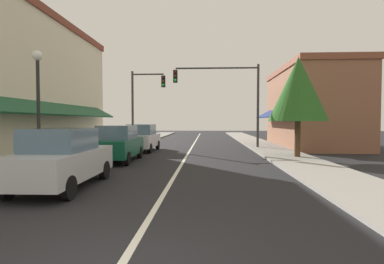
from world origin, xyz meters
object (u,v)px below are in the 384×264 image
(parked_car_nearest_left, at_px, (62,158))
(street_lamp_left_near, at_px, (38,91))
(traffic_signal_left_corner, at_px, (143,97))
(tree_right_near, at_px, (298,89))
(parked_car_second_left, at_px, (118,144))
(parked_car_third_left, at_px, (142,138))
(traffic_signal_mast_arm, at_px, (229,90))

(parked_car_nearest_left, bearing_deg, street_lamp_left_near, 132.64)
(traffic_signal_left_corner, xyz_separation_m, tree_right_near, (9.86, -7.58, -0.23))
(street_lamp_left_near, height_order, tree_right_near, tree_right_near)
(tree_right_near, bearing_deg, parked_car_second_left, -170.50)
(parked_car_third_left, distance_m, traffic_signal_left_corner, 5.13)
(parked_car_second_left, xyz_separation_m, traffic_signal_left_corner, (-0.75, 9.10, 3.00))
(tree_right_near, bearing_deg, traffic_signal_left_corner, 142.46)
(traffic_signal_mast_arm, height_order, traffic_signal_left_corner, traffic_signal_mast_arm)
(parked_car_second_left, distance_m, parked_car_third_left, 5.02)
(parked_car_third_left, xyz_separation_m, traffic_signal_left_corner, (-0.83, 4.08, 3.00))
(parked_car_second_left, distance_m, traffic_signal_left_corner, 9.61)
(tree_right_near, bearing_deg, street_lamp_left_near, -153.52)
(parked_car_third_left, xyz_separation_m, street_lamp_left_near, (-1.79, -8.89, 2.19))
(parked_car_nearest_left, relative_size, street_lamp_left_near, 0.91)
(traffic_signal_mast_arm, xyz_separation_m, street_lamp_left_near, (-7.61, -11.10, -1.12))
(parked_car_nearest_left, distance_m, parked_car_second_left, 5.79)
(traffic_signal_left_corner, bearing_deg, tree_right_near, -37.54)
(traffic_signal_mast_arm, bearing_deg, street_lamp_left_near, -124.43)
(traffic_signal_left_corner, bearing_deg, parked_car_nearest_left, -86.73)
(parked_car_third_left, relative_size, traffic_signal_mast_arm, 0.67)
(street_lamp_left_near, bearing_deg, tree_right_near, 26.48)
(parked_car_nearest_left, distance_m, traffic_signal_left_corner, 15.21)
(parked_car_third_left, bearing_deg, street_lamp_left_near, -100.68)
(parked_car_nearest_left, relative_size, parked_car_third_left, 1.00)
(parked_car_nearest_left, height_order, tree_right_near, tree_right_near)
(parked_car_nearest_left, distance_m, tree_right_near, 11.93)
(parked_car_nearest_left, distance_m, street_lamp_left_near, 3.43)
(street_lamp_left_near, bearing_deg, parked_car_third_left, 78.61)
(traffic_signal_left_corner, height_order, tree_right_near, traffic_signal_left_corner)
(parked_car_second_left, bearing_deg, traffic_signal_left_corner, 93.50)
(street_lamp_left_near, relative_size, tree_right_near, 0.85)
(parked_car_nearest_left, height_order, parked_car_third_left, same)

